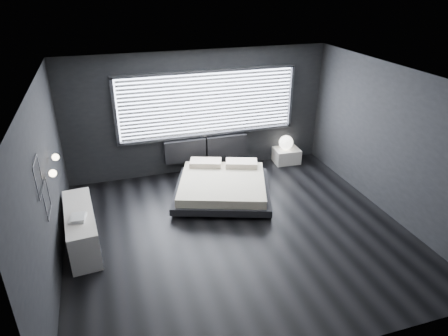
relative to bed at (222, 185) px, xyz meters
name	(u,v)px	position (x,y,z in m)	size (l,w,h in m)	color
room	(239,162)	(-0.13, -1.37, 1.17)	(6.04, 6.00, 2.80)	black
window	(208,104)	(0.07, 1.33, 1.38)	(4.14, 0.09, 1.52)	white
headboard	(206,148)	(-0.01, 1.27, 0.34)	(1.96, 0.16, 0.52)	black
sconce_near	(53,173)	(-3.01, -1.32, 1.37)	(0.18, 0.11, 0.11)	silver
sconce_far	(55,157)	(-3.01, -0.72, 1.37)	(0.18, 0.11, 0.11)	silver
wall_art_upper	(38,177)	(-3.10, -1.92, 1.62)	(0.01, 0.48, 0.48)	#47474C
wall_art_lower	(47,199)	(-3.10, -1.67, 1.15)	(0.01, 0.48, 0.48)	#47474C
bed	(222,185)	(0.00, 0.00, 0.00)	(2.45, 2.40, 0.51)	black
nightstand	(286,155)	(2.01, 1.13, -0.06)	(0.61, 0.51, 0.35)	white
orb_lamp	(286,142)	(1.98, 1.13, 0.29)	(0.35, 0.35, 0.35)	white
dresser	(82,228)	(-2.80, -0.92, 0.10)	(0.60, 1.70, 0.67)	white
book_stack	(78,218)	(-2.80, -1.17, 0.46)	(0.29, 0.35, 0.07)	silver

